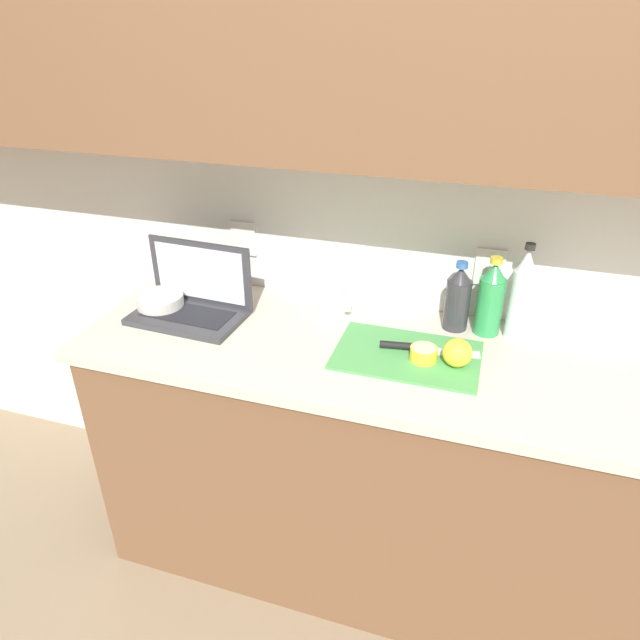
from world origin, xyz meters
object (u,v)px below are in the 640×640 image
at_px(bottle_green_soda, 521,295).
at_px(lemon_whole_beside, 457,353).
at_px(bottle_oil_tall, 490,299).
at_px(bottle_water_clear, 458,299).
at_px(cutting_board, 407,355).
at_px(knife, 412,347).
at_px(lemon_half_cut, 424,354).
at_px(measuring_cup, 333,302).
at_px(bowl_white, 161,303).
at_px(laptop, 193,299).

bearing_deg(bottle_green_soda, lemon_whole_beside, -123.34).
bearing_deg(bottle_oil_tall, lemon_whole_beside, -106.29).
bearing_deg(bottle_water_clear, cutting_board, -117.68).
relative_size(lemon_whole_beside, bottle_water_clear, 0.37).
height_order(knife, lemon_half_cut, lemon_half_cut).
relative_size(knife, measuring_cup, 2.70).
relative_size(cutting_board, lemon_whole_beside, 5.08).
bearing_deg(cutting_board, bottle_oil_tall, 45.85).
bearing_deg(bowl_white, bottle_water_clear, 10.99).
xyz_separation_m(cutting_board, bottle_oil_tall, (0.21, 0.21, 0.11)).
xyz_separation_m(knife, lemon_whole_beside, (0.13, -0.04, 0.03)).
distance_m(laptop, measuring_cup, 0.46).
bearing_deg(bottle_water_clear, knife, -118.95).
xyz_separation_m(cutting_board, bottle_water_clear, (0.11, 0.21, 0.10)).
bearing_deg(bottle_water_clear, bowl_white, -169.01).
distance_m(cutting_board, bottle_water_clear, 0.26).
bearing_deg(lemon_half_cut, bottle_water_clear, 74.46).
xyz_separation_m(lemon_whole_beside, measuring_cup, (-0.42, 0.19, 0.01)).
xyz_separation_m(lemon_half_cut, measuring_cup, (-0.32, 0.18, 0.03)).
bearing_deg(lemon_half_cut, knife, 132.98).
bearing_deg(measuring_cup, knife, -26.49).
relative_size(lemon_half_cut, bottle_water_clear, 0.35).
bearing_deg(measuring_cup, bowl_white, -166.14).
xyz_separation_m(cutting_board, lemon_half_cut, (0.05, -0.02, 0.02)).
distance_m(lemon_half_cut, measuring_cup, 0.37).
distance_m(knife, bottle_green_soda, 0.36).
xyz_separation_m(knife, bottle_oil_tall, (0.20, 0.19, 0.10)).
relative_size(bottle_green_soda, measuring_cup, 2.81).
bearing_deg(cutting_board, knife, 72.14).
distance_m(lemon_whole_beside, bottle_oil_tall, 0.25).
distance_m(knife, bottle_water_clear, 0.23).
bearing_deg(bottle_water_clear, lemon_whole_beside, -83.11).
height_order(bottle_green_soda, bowl_white, bottle_green_soda).
xyz_separation_m(laptop, bowl_white, (-0.11, -0.02, -0.03)).
xyz_separation_m(bottle_water_clear, measuring_cup, (-0.39, -0.05, -0.05)).
xyz_separation_m(bottle_green_soda, bowl_white, (-1.12, -0.18, -0.11)).
bearing_deg(bottle_green_soda, laptop, -170.54).
bearing_deg(lemon_half_cut, bowl_white, 176.89).
xyz_separation_m(lemon_whole_beside, bottle_water_clear, (-0.03, 0.23, 0.05)).
bearing_deg(lemon_whole_beside, bottle_water_clear, 96.89).
height_order(bottle_oil_tall, bottle_water_clear, bottle_oil_tall).
bearing_deg(cutting_board, bottle_water_clear, 62.32).
height_order(lemon_half_cut, bowl_white, bowl_white).
distance_m(lemon_half_cut, bottle_water_clear, 0.25).
height_order(lemon_half_cut, bottle_oil_tall, bottle_oil_tall).
bearing_deg(cutting_board, lemon_half_cut, -18.44).
xyz_separation_m(laptop, cutting_board, (0.71, -0.05, -0.05)).
bearing_deg(bottle_oil_tall, laptop, -169.69).
relative_size(lemon_whole_beside, bottle_green_soda, 0.27).
distance_m(bottle_green_soda, measuring_cup, 0.58).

